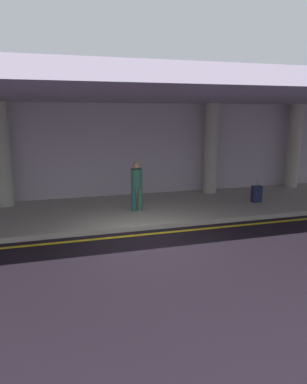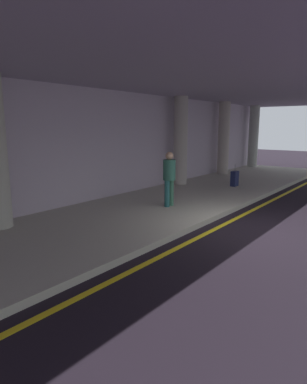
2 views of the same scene
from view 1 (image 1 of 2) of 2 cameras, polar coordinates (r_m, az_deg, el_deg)
ground_plane at (r=9.65m, az=-0.96°, el=-8.13°), size 60.00×60.00×0.00m
sidewalk at (r=12.50m, az=-4.71°, el=-2.96°), size 26.00×4.20×0.15m
lane_stripe_yellow at (r=10.23m, az=-1.92°, el=-6.88°), size 26.00×0.14×0.01m
support_column_far_left at (r=13.58m, az=-23.13°, el=5.48°), size 0.57×0.57×3.65m
support_column_left_mid at (r=14.90m, az=9.23°, el=6.86°), size 0.57×0.57×3.65m
support_column_center at (r=17.00m, az=21.60°, el=6.83°), size 0.57×0.57×3.65m
ceiling_overhang at (r=11.57m, az=-4.55°, el=15.20°), size 28.00×13.20×0.30m
terminal_back_wall at (r=14.34m, az=-6.66°, el=6.42°), size 26.00×0.30×3.80m
traveler_with_luggage at (r=11.94m, az=-2.75°, el=1.45°), size 0.38×0.38×1.68m
suitcase_upright_primary at (r=13.79m, az=16.21°, el=-0.30°), size 0.36×0.22×0.90m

